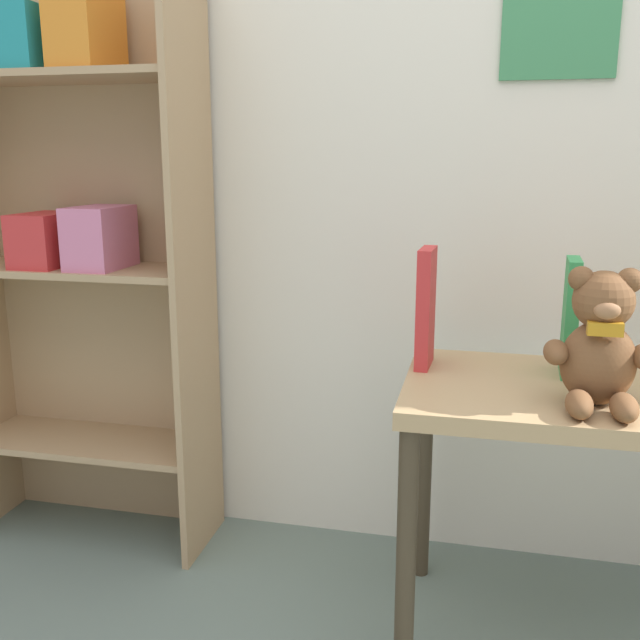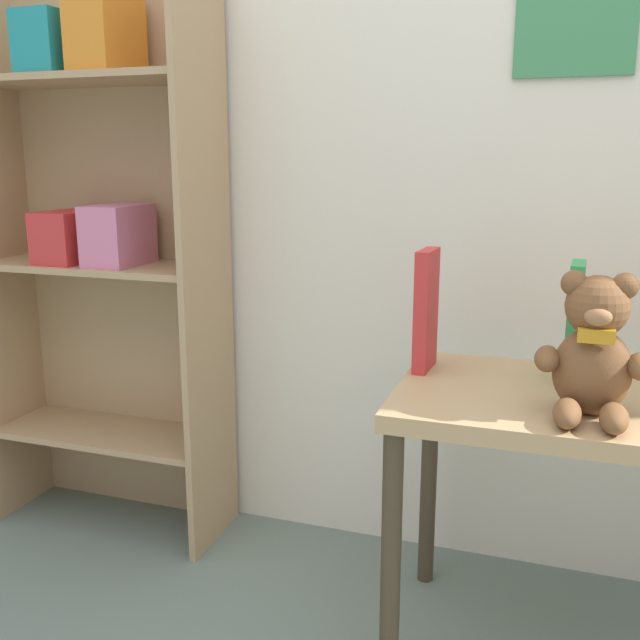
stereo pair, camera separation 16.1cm
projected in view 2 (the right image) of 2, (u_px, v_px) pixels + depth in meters
wall_back at (450, 77)px, 1.74m from camera, size 4.80×0.07×2.50m
bookshelf_side at (105, 230)px, 1.98m from camera, size 0.68×0.27×1.53m
display_table at (566, 437)px, 1.44m from camera, size 0.68×0.47×0.60m
teddy_bear at (594, 352)px, 1.28m from camera, size 0.20×0.19×0.27m
book_standing_red at (426, 310)px, 1.56m from camera, size 0.04×0.12×0.27m
book_standing_green at (574, 323)px, 1.47m from camera, size 0.03×0.12×0.25m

